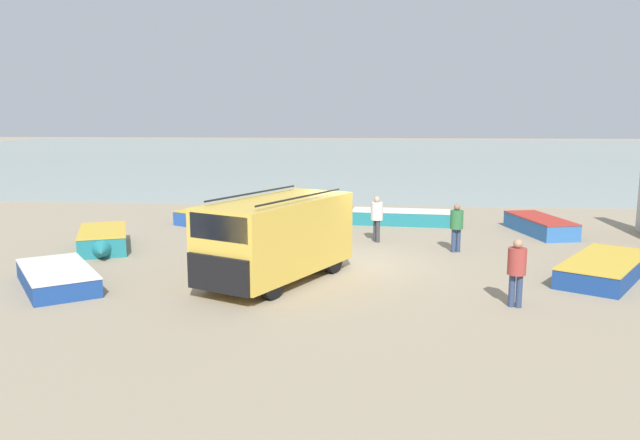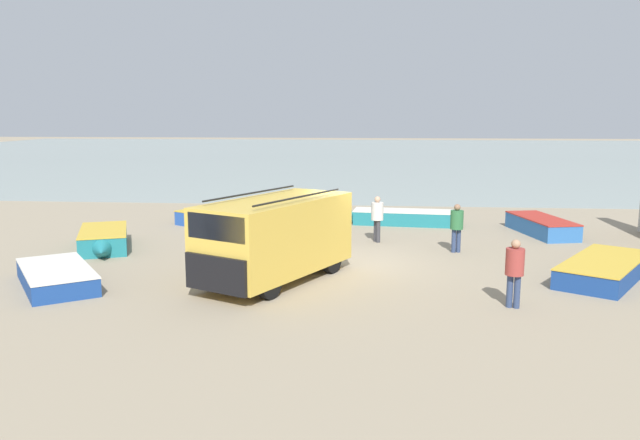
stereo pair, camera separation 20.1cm
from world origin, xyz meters
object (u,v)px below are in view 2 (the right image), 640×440
(fishing_rowboat_2, at_px, (400,217))
(fisherman_0, at_px, (457,224))
(parked_van, at_px, (275,236))
(fishing_rowboat_4, at_px, (56,276))
(fishing_rowboat_0, at_px, (606,268))
(fisherman_2, at_px, (377,215))
(fishing_rowboat_1, at_px, (213,219))
(fisherman_1, at_px, (515,267))
(fishing_rowboat_3, at_px, (539,225))
(fishing_rowboat_5, at_px, (104,240))

(fishing_rowboat_2, bearing_deg, fisherman_0, 113.04)
(parked_van, distance_m, fishing_rowboat_4, 5.86)
(fishing_rowboat_0, xyz_separation_m, fisherman_2, (-6.27, 4.35, 0.70))
(fishing_rowboat_1, height_order, fisherman_2, fisherman_2)
(fishing_rowboat_0, distance_m, fisherman_1, 4.35)
(fishing_rowboat_3, bearing_deg, fisherman_0, 122.79)
(fishing_rowboat_2, bearing_deg, fishing_rowboat_4, 52.75)
(fishing_rowboat_0, xyz_separation_m, fishing_rowboat_2, (-5.32, 8.03, 0.01))
(fishing_rowboat_1, height_order, fishing_rowboat_5, fishing_rowboat_5)
(fishing_rowboat_0, distance_m, fishing_rowboat_1, 14.60)
(fishing_rowboat_0, distance_m, fishing_rowboat_2, 9.63)
(fishing_rowboat_3, distance_m, fisherman_0, 5.13)
(fishing_rowboat_3, distance_m, fisherman_1, 9.98)
(fishing_rowboat_1, height_order, fishing_rowboat_4, fishing_rowboat_1)
(parked_van, distance_m, fisherman_0, 6.64)
(parked_van, height_order, fishing_rowboat_5, parked_van)
(fisherman_2, bearing_deg, fishing_rowboat_5, -18.09)
(fisherman_0, xyz_separation_m, fisherman_2, (-2.57, 1.44, 0.02))
(fishing_rowboat_4, distance_m, fisherman_0, 12.09)
(fishing_rowboat_5, height_order, fisherman_0, fisherman_0)
(fisherman_0, bearing_deg, fishing_rowboat_2, -175.73)
(fisherman_0, bearing_deg, fishing_rowboat_5, -100.37)
(fishing_rowboat_4, bearing_deg, fishing_rowboat_0, -118.16)
(fishing_rowboat_1, relative_size, fisherman_2, 2.30)
(fishing_rowboat_2, relative_size, fishing_rowboat_4, 1.33)
(fishing_rowboat_1, relative_size, fishing_rowboat_2, 0.73)
(fishing_rowboat_4, bearing_deg, fisherman_1, -130.57)
(fishing_rowboat_1, distance_m, fisherman_0, 10.02)
(fishing_rowboat_3, xyz_separation_m, fisherman_0, (-3.55, -3.64, 0.64))
(fishing_rowboat_2, distance_m, fishing_rowboat_3, 5.38)
(parked_van, relative_size, fisherman_2, 3.23)
(fisherman_1, distance_m, fisherman_2, 7.96)
(fisherman_0, height_order, fisherman_1, fisherman_1)
(fisherman_2, bearing_deg, fishing_rowboat_1, -52.04)
(fishing_rowboat_1, relative_size, fisherman_1, 2.31)
(fishing_rowboat_1, xyz_separation_m, fisherman_0, (9.16, -4.02, 0.66))
(fisherman_1, bearing_deg, fishing_rowboat_5, 85.41)
(fishing_rowboat_5, xyz_separation_m, fisherman_1, (12.25, -5.29, 0.64))
(fishing_rowboat_3, height_order, fisherman_1, fisherman_1)
(fishing_rowboat_1, height_order, fishing_rowboat_2, fishing_rowboat_1)
(fishing_rowboat_1, distance_m, fishing_rowboat_2, 7.62)
(fishing_rowboat_5, bearing_deg, fisherman_1, 44.44)
(fisherman_0, distance_m, fisherman_1, 5.90)
(parked_van, bearing_deg, fishing_rowboat_0, 123.43)
(fishing_rowboat_5, xyz_separation_m, fisherman_2, (9.09, 2.02, 0.64))
(fishing_rowboat_2, height_order, fishing_rowboat_4, fishing_rowboat_2)
(parked_van, distance_m, fishing_rowboat_2, 9.89)
(fishing_rowboat_1, bearing_deg, fishing_rowboat_5, 92.38)
(fisherman_0, bearing_deg, fishing_rowboat_4, -78.79)
(fishing_rowboat_5, height_order, fisherman_1, fisherman_1)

